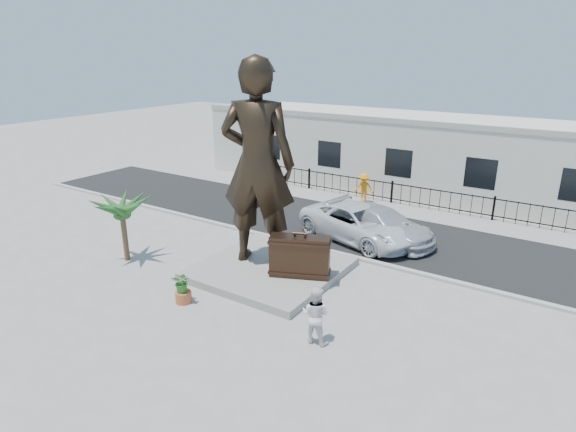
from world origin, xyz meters
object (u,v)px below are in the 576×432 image
Objects in this scene: tourist at (315,315)px; car_white at (359,223)px; suitcase at (300,256)px; statue at (258,164)px.

tourist reaches higher than car_white.
tourist is (2.44, -3.04, -0.18)m from suitcase.
suitcase is 1.23× the size of tourist.
statue reaches higher than car_white.
car_white is at bearing 66.75° from suitcase.
tourist is (4.56, -3.37, -3.34)m from statue.
statue is 4.39× the size of tourist.
suitcase is at bearing -56.39° from tourist.
statue reaches higher than tourist.
suitcase is 5.17m from car_white.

